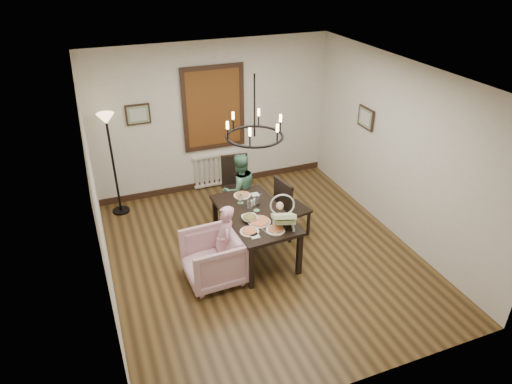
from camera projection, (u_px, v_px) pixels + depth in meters
room_shell at (255, 164)px, 6.68m from camera, size 4.51×5.00×2.81m
dining_table at (255, 218)px, 6.82m from camera, size 0.96×1.60×0.73m
chair_far at (237, 187)px, 7.91m from camera, size 0.51×0.51×1.06m
chair_right at (293, 206)px, 7.35m from camera, size 0.54×0.54×1.04m
armchair at (213, 258)px, 6.41m from camera, size 0.83×0.81×0.73m
elderly_woman at (226, 248)px, 6.45m from camera, size 0.30×0.39×0.94m
seated_man at (240, 195)px, 7.65m from camera, size 0.56×0.47×1.05m
baby_bouncer at (283, 215)px, 6.41m from camera, size 0.51×0.59×0.33m
salad_bowl at (250, 218)px, 6.58m from camera, size 0.28×0.28×0.07m
pizza_platter at (259, 221)px, 6.53m from camera, size 0.33×0.33×0.04m
drinking_glass at (249, 204)px, 6.87m from camera, size 0.06×0.06×0.13m
window_blinds at (214, 108)px, 8.29m from camera, size 1.00×0.03×1.40m
radiator at (216, 169)px, 8.91m from camera, size 0.92×0.12×0.62m
picture_back at (138, 114)px, 7.84m from camera, size 0.42×0.03×0.36m
picture_right at (366, 118)px, 7.69m from camera, size 0.03×0.42×0.36m
floor_lamp at (114, 166)px, 7.77m from camera, size 0.30×0.30×1.80m
chandelier at (255, 136)px, 6.18m from camera, size 0.80×0.80×0.04m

